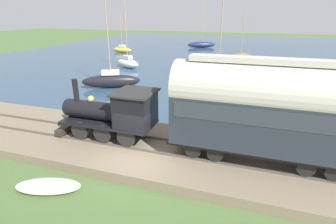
% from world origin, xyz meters
% --- Properties ---
extents(ground_plane, '(200.00, 200.00, 0.00)m').
position_xyz_m(ground_plane, '(0.00, 0.00, 0.00)').
color(ground_plane, '#476033').
extents(harbor_water, '(80.00, 80.00, 0.01)m').
position_xyz_m(harbor_water, '(44.76, 0.00, 0.00)').
color(harbor_water, '#2D4760').
rests_on(harbor_water, ground).
extents(rail_embankment, '(5.99, 56.00, 0.64)m').
position_xyz_m(rail_embankment, '(1.47, 0.00, 0.26)').
color(rail_embankment, '#756651').
rests_on(rail_embankment, ground).
extents(steam_locomotive, '(2.14, 5.67, 3.15)m').
position_xyz_m(steam_locomotive, '(1.47, 1.69, 2.20)').
color(steam_locomotive, black).
rests_on(steam_locomotive, rail_embankment).
extents(passenger_coach, '(2.34, 8.48, 4.78)m').
position_xyz_m(passenger_coach, '(1.47, -5.68, 3.28)').
color(passenger_coach, black).
rests_on(passenger_coach, rail_embankment).
extents(sailboat_red, '(3.13, 5.46, 8.95)m').
position_xyz_m(sailboat_red, '(16.35, -1.64, 0.50)').
color(sailboat_red, '#B72D23').
rests_on(sailboat_red, harbor_water).
extents(sailboat_brown, '(2.96, 3.84, 7.17)m').
position_xyz_m(sailboat_brown, '(32.48, -2.88, 0.73)').
color(sailboat_brown, brown).
rests_on(sailboat_brown, harbor_water).
extents(sailboat_yellow, '(1.41, 4.08, 6.90)m').
position_xyz_m(sailboat_yellow, '(35.90, 19.48, 0.62)').
color(sailboat_yellow, gold).
rests_on(sailboat_yellow, harbor_water).
extents(sailboat_black, '(3.75, 5.77, 9.35)m').
position_xyz_m(sailboat_black, '(12.70, 8.58, 0.76)').
color(sailboat_black, black).
rests_on(sailboat_black, harbor_water).
extents(sailboat_navy, '(4.13, 6.25, 9.73)m').
position_xyz_m(sailboat_navy, '(48.41, 6.55, 0.67)').
color(sailboat_navy, '#192347').
rests_on(sailboat_navy, harbor_water).
extents(sailboat_white, '(2.81, 4.25, 8.76)m').
position_xyz_m(sailboat_white, '(22.66, 11.70, 0.72)').
color(sailboat_white, white).
rests_on(sailboat_white, harbor_water).
extents(rowboat_off_pier, '(1.91, 2.86, 0.35)m').
position_xyz_m(rowboat_off_pier, '(10.38, -0.57, 0.18)').
color(rowboat_off_pier, '#B7B2A3').
rests_on(rowboat_off_pier, harbor_water).
extents(rowboat_near_shore, '(2.43, 2.72, 0.33)m').
position_xyz_m(rowboat_near_shore, '(7.74, 3.49, 0.17)').
color(rowboat_near_shore, silver).
rests_on(rowboat_near_shore, harbor_water).
extents(beached_dinghy, '(1.88, 3.00, 0.44)m').
position_xyz_m(beached_dinghy, '(-2.87, 2.74, 0.22)').
color(beached_dinghy, beige).
rests_on(beached_dinghy, ground).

